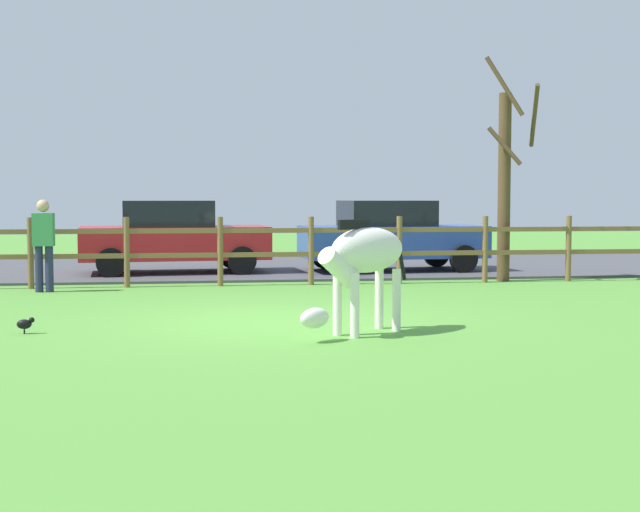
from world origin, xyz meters
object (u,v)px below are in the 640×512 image
at_px(crow_on_grass, 25,324).
at_px(parked_car_red, 173,236).
at_px(parked_car_blue, 391,235).
at_px(zebra, 363,259).
at_px(visitor_near_fence, 44,241).
at_px(bare_tree, 506,179).

distance_m(crow_on_grass, parked_car_red, 8.46).
distance_m(crow_on_grass, parked_car_blue, 10.37).
relative_size(crow_on_grass, parked_car_blue, 0.05).
bearing_deg(crow_on_grass, zebra, -7.99).
bearing_deg(visitor_near_fence, parked_car_blue, 23.97).
height_order(bare_tree, zebra, bare_tree).
bearing_deg(visitor_near_fence, bare_tree, 5.53).
xyz_separation_m(parked_car_red, parked_car_blue, (4.79, -0.16, 0.00)).
relative_size(bare_tree, parked_car_blue, 1.07).
height_order(bare_tree, visitor_near_fence, bare_tree).
relative_size(crow_on_grass, visitor_near_fence, 0.13).
height_order(zebra, parked_car_blue, parked_car_blue).
bearing_deg(bare_tree, crow_on_grass, -144.59).
distance_m(bare_tree, parked_car_red, 7.14).
relative_size(zebra, visitor_near_fence, 0.98).
xyz_separation_m(bare_tree, zebra, (-4.13, -6.44, -1.11)).
height_order(bare_tree, parked_car_blue, bare_tree).
bearing_deg(bare_tree, visitor_near_fence, -174.47).
distance_m(bare_tree, crow_on_grass, 10.29).
xyz_separation_m(bare_tree, parked_car_red, (-6.62, 2.41, -1.19)).
bearing_deg(parked_car_red, parked_car_blue, -1.93).
bearing_deg(crow_on_grass, bare_tree, 35.41).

